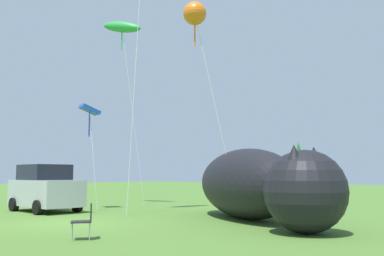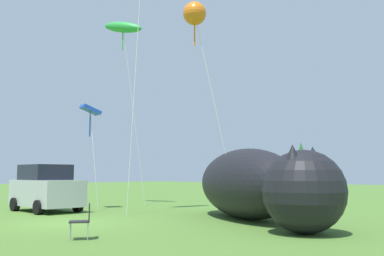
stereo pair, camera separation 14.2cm
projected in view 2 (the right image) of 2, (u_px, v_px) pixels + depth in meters
name	position (u px, v px, depth m)	size (l,w,h in m)	color
ground_plane	(63.00, 224.00, 14.30)	(120.00, 120.00, 0.00)	#4C752D
parked_car	(46.00, 189.00, 19.01)	(3.96, 2.18, 2.07)	#B7BCC1
folding_chair	(84.00, 218.00, 10.89)	(0.70, 0.70, 0.90)	black
inflatable_cat	(254.00, 187.00, 15.20)	(8.44, 6.36, 2.60)	black
kite_green_fish	(123.00, 28.00, 23.87)	(2.55, 1.65, 10.35)	silver
kite_orange_flower	(195.00, 14.00, 16.73)	(1.73, 1.57, 8.37)	silver
kite_blue_box	(90.00, 111.00, 20.48)	(1.48, 1.14, 4.98)	silver
horizon_tree_east	(301.00, 160.00, 50.66)	(2.27, 2.27, 5.42)	brown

